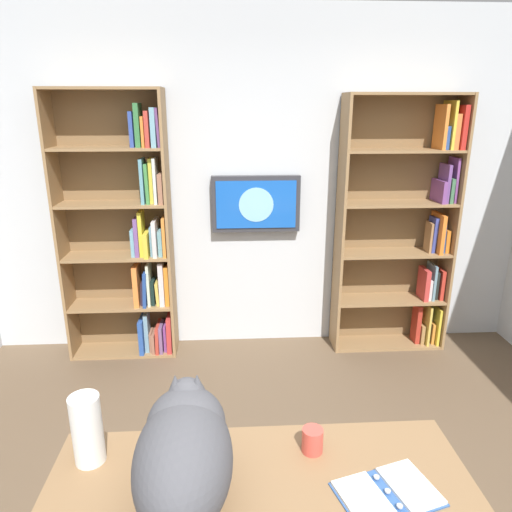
{
  "coord_description": "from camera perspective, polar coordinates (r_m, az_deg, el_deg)",
  "views": [
    {
      "loc": [
        0.22,
        1.55,
        1.98
      ],
      "look_at": [
        0.07,
        -1.15,
        1.11
      ],
      "focal_mm": 33.01,
      "sensor_mm": 36.0,
      "label": 1
    }
  ],
  "objects": [
    {
      "name": "coffee_mug",
      "position": [
        1.91,
        6.85,
        -21.29
      ],
      "size": [
        0.08,
        0.08,
        0.1
      ],
      "primitive_type": "cylinder",
      "color": "#D84C3F",
      "rests_on": "desk"
    },
    {
      "name": "wall_mounted_tv",
      "position": [
        3.78,
        -0.01,
        6.33
      ],
      "size": [
        0.7,
        0.07,
        0.45
      ],
      "color": "#333338"
    },
    {
      "name": "bookshelf_right",
      "position": [
        3.82,
        -14.93,
        2.27
      ],
      "size": [
        0.85,
        0.28,
        2.1
      ],
      "color": "#937047",
      "rests_on": "ground"
    },
    {
      "name": "cat",
      "position": [
        1.69,
        -8.69,
        -22.06
      ],
      "size": [
        0.32,
        0.69,
        0.36
      ],
      "color": "#4C4C51",
      "rests_on": "desk"
    },
    {
      "name": "wall_back",
      "position": [
        3.84,
        0.05,
        8.39
      ],
      "size": [
        4.52,
        0.06,
        2.7
      ],
      "primitive_type": "cube",
      "color": "silver",
      "rests_on": "ground"
    },
    {
      "name": "paper_towel_roll",
      "position": [
        1.91,
        -19.78,
        -19.17
      ],
      "size": [
        0.11,
        0.11,
        0.27
      ],
      "primitive_type": "cylinder",
      "color": "white",
      "rests_on": "desk"
    },
    {
      "name": "bookshelf_left",
      "position": [
        4.0,
        17.77,
        3.27
      ],
      "size": [
        0.93,
        0.28,
        2.07
      ],
      "color": "#937047",
      "rests_on": "ground"
    },
    {
      "name": "open_binder",
      "position": [
        1.82,
        15.64,
        -25.95
      ],
      "size": [
        0.38,
        0.3,
        0.02
      ],
      "color": "#335999",
      "rests_on": "desk"
    }
  ]
}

